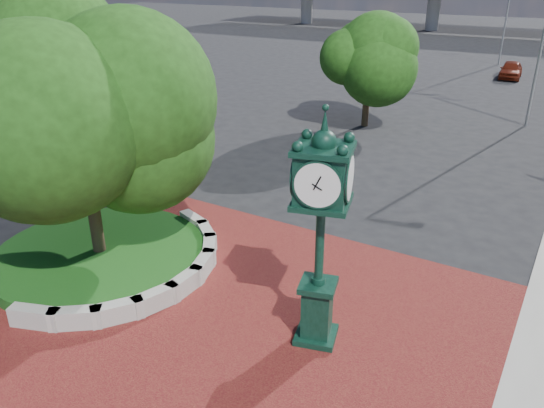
% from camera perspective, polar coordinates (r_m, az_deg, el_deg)
% --- Properties ---
extents(ground, '(200.00, 200.00, 0.00)m').
position_cam_1_polar(ground, '(13.61, -3.32, -11.67)').
color(ground, black).
rests_on(ground, ground).
extents(plaza, '(12.00, 12.00, 0.04)m').
position_cam_1_polar(plaza, '(12.96, -5.88, -13.77)').
color(plaza, maroon).
rests_on(plaza, ground).
extents(planter_wall, '(2.96, 6.77, 0.54)m').
position_cam_1_polar(planter_wall, '(14.93, -12.05, -7.46)').
color(planter_wall, '#9E9B93').
rests_on(planter_wall, ground).
extents(grass_bed, '(6.10, 6.10, 0.40)m').
position_cam_1_polar(grass_bed, '(16.46, -17.95, -5.31)').
color(grass_bed, '#144714').
rests_on(grass_bed, ground).
extents(tree_planter, '(5.20, 5.20, 6.33)m').
position_cam_1_polar(tree_planter, '(15.13, -19.63, 6.45)').
color(tree_planter, '#38281C').
rests_on(tree_planter, ground).
extents(tree_northwest, '(5.60, 5.60, 6.93)m').
position_cam_1_polar(tree_northwest, '(24.23, -23.23, 13.07)').
color(tree_northwest, '#38281C').
rests_on(tree_northwest, ground).
extents(tree_street, '(4.40, 4.40, 5.45)m').
position_cam_1_polar(tree_street, '(29.35, 10.37, 14.39)').
color(tree_street, '#38281C').
rests_on(tree_street, ground).
extents(post_clock, '(1.35, 1.35, 5.46)m').
position_cam_1_polar(post_clock, '(11.24, 5.26, -2.11)').
color(post_clock, black).
rests_on(post_clock, ground).
extents(parked_car, '(1.87, 4.02, 1.33)m').
position_cam_1_polar(parked_car, '(47.03, 24.31, 13.03)').
color(parked_car, '#5A1A0C').
rests_on(parked_car, ground).
extents(street_lamp_far, '(1.91, 0.63, 8.61)m').
position_cam_1_polar(street_lamp_far, '(53.16, 24.32, 18.89)').
color(street_lamp_far, slate).
rests_on(street_lamp_far, ground).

